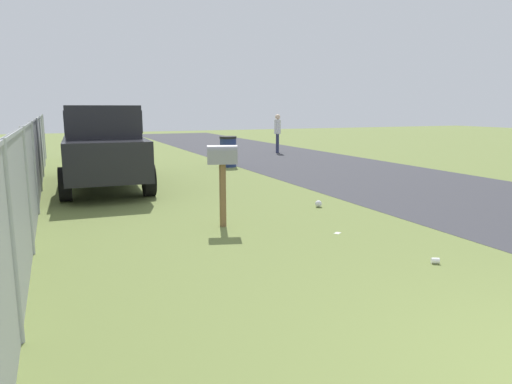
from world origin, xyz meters
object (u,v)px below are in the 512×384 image
at_px(pickup_truck, 103,145).
at_px(trash_bin, 228,151).
at_px(pedestrian, 278,131).
at_px(mailbox, 222,162).

bearing_deg(pickup_truck, trash_bin, 124.38).
distance_m(pickup_truck, trash_bin, 5.24).
height_order(pickup_truck, pedestrian, pickup_truck).
height_order(pickup_truck, trash_bin, pickup_truck).
distance_m(trash_bin, pedestrian, 5.48).
xyz_separation_m(mailbox, pickup_truck, (5.09, 1.48, -0.03)).
xyz_separation_m(mailbox, pedestrian, (11.75, -6.76, -0.11)).
height_order(mailbox, trash_bin, mailbox).
relative_size(mailbox, pedestrian, 0.81).
bearing_deg(pedestrian, mailbox, 83.90).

